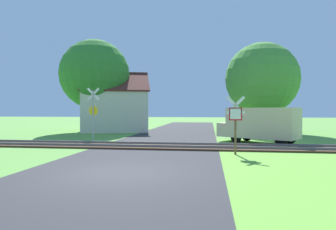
% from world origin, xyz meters
% --- Properties ---
extents(ground_plane, '(160.00, 160.00, 0.00)m').
position_xyz_m(ground_plane, '(0.00, 0.00, 0.00)').
color(ground_plane, '#5B933D').
extents(road_asphalt, '(6.85, 80.00, 0.01)m').
position_xyz_m(road_asphalt, '(0.00, 2.00, 0.00)').
color(road_asphalt, '#2D2D30').
rests_on(road_asphalt, ground).
extents(rail_track, '(60.00, 2.60, 0.22)m').
position_xyz_m(rail_track, '(0.00, 7.01, 0.06)').
color(rail_track, '#422D1E').
rests_on(rail_track, ground).
extents(stop_sign_near, '(0.88, 0.16, 2.75)m').
position_xyz_m(stop_sign_near, '(4.15, 4.72, 1.64)').
color(stop_sign_near, brown).
rests_on(stop_sign_near, ground).
extents(crossing_sign_far, '(0.88, 0.13, 3.60)m').
position_xyz_m(crossing_sign_far, '(-4.81, 9.64, 2.07)').
color(crossing_sign_far, '#9E9EA5').
rests_on(crossing_sign_far, ground).
extents(house, '(7.95, 7.98, 5.93)m').
position_xyz_m(house, '(-6.43, 19.53, 2.13)').
color(house, beige).
rests_on(house, ground).
extents(tree_right, '(6.66, 6.66, 8.30)m').
position_xyz_m(tree_right, '(7.70, 18.96, 4.96)').
color(tree_right, '#513823').
rests_on(tree_right, ground).
extents(tree_left, '(6.76, 6.76, 8.97)m').
position_xyz_m(tree_left, '(-8.20, 18.48, 5.59)').
color(tree_left, '#513823').
rests_on(tree_left, ground).
extents(mail_truck, '(5.13, 4.19, 2.24)m').
position_xyz_m(mail_truck, '(6.10, 9.99, 1.24)').
color(mail_truck, beige).
rests_on(mail_truck, ground).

